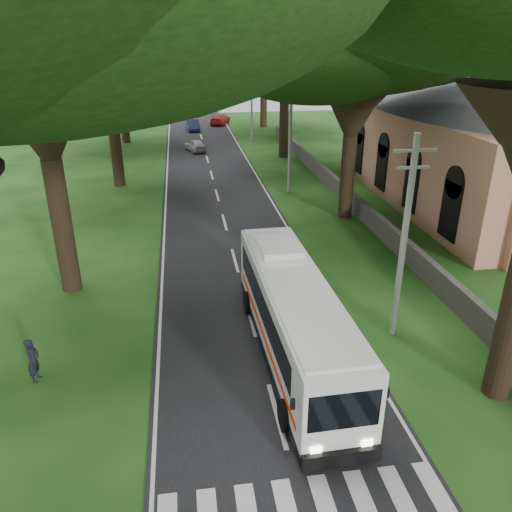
% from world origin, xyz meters
% --- Properties ---
extents(ground, '(140.00, 140.00, 0.00)m').
position_xyz_m(ground, '(0.00, 0.00, 0.00)').
color(ground, '#133E11').
rests_on(ground, ground).
extents(road, '(8.00, 120.00, 0.04)m').
position_xyz_m(road, '(0.00, 25.00, 0.01)').
color(road, black).
rests_on(road, ground).
extents(property_wall, '(0.35, 50.00, 1.20)m').
position_xyz_m(property_wall, '(9.00, 24.00, 0.60)').
color(property_wall, '#383533').
rests_on(property_wall, ground).
extents(church, '(14.00, 24.00, 11.60)m').
position_xyz_m(church, '(17.86, 21.55, 4.91)').
color(church, tan).
rests_on(church, ground).
extents(pole_near, '(1.60, 0.24, 8.00)m').
position_xyz_m(pole_near, '(5.50, 6.00, 4.18)').
color(pole_near, gray).
rests_on(pole_near, ground).
extents(pole_mid, '(1.60, 0.24, 8.00)m').
position_xyz_m(pole_mid, '(5.50, 26.00, 4.18)').
color(pole_mid, gray).
rests_on(pole_mid, ground).
extents(pole_far, '(1.60, 0.24, 8.00)m').
position_xyz_m(pole_far, '(5.50, 46.00, 4.18)').
color(pole_far, gray).
rests_on(pole_far, ground).
extents(tree_l_midb, '(14.24, 14.24, 15.66)m').
position_xyz_m(tree_l_midb, '(-7.50, 30.00, 12.49)').
color(tree_l_midb, black).
rests_on(tree_l_midb, ground).
extents(tree_l_far, '(13.30, 13.30, 13.90)m').
position_xyz_m(tree_l_far, '(-8.50, 48.00, 10.93)').
color(tree_l_far, black).
rests_on(tree_l_far, ground).
extents(tree_r_mida, '(14.73, 14.73, 13.93)m').
position_xyz_m(tree_r_mida, '(8.00, 20.00, 10.71)').
color(tree_r_mida, black).
rests_on(tree_r_mida, ground).
extents(tree_r_midb, '(13.04, 13.04, 15.11)m').
position_xyz_m(tree_r_midb, '(7.50, 38.00, 12.15)').
color(tree_r_midb, black).
rests_on(tree_r_midb, ground).
extents(tree_r_far, '(14.58, 14.58, 14.79)m').
position_xyz_m(tree_r_far, '(8.50, 56.00, 11.58)').
color(tree_r_far, black).
rests_on(tree_r_far, ground).
extents(coach_bus, '(2.77, 10.94, 3.21)m').
position_xyz_m(coach_bus, '(1.18, 5.12, 1.73)').
color(coach_bus, white).
rests_on(coach_bus, ground).
extents(distant_car_a, '(2.46, 3.87, 1.23)m').
position_xyz_m(distant_car_a, '(-1.00, 41.94, 0.64)').
color(distant_car_a, '#9E9FA3').
rests_on(distant_car_a, road).
extents(distant_car_b, '(1.80, 4.24, 1.36)m').
position_xyz_m(distant_car_b, '(-0.80, 54.57, 0.71)').
color(distant_car_b, navy).
rests_on(distant_car_b, road).
extents(distant_car_c, '(3.37, 5.12, 1.38)m').
position_xyz_m(distant_car_c, '(3.00, 58.82, 0.72)').
color(distant_car_c, maroon).
rests_on(distant_car_c, road).
extents(pedestrian, '(0.47, 0.65, 1.66)m').
position_xyz_m(pedestrian, '(-7.96, 5.02, 0.83)').
color(pedestrian, black).
rests_on(pedestrian, ground).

